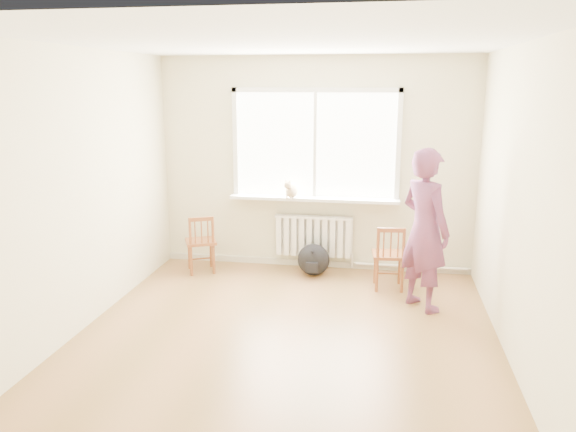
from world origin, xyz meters
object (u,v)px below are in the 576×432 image
at_px(chair_right, 389,257).
at_px(person, 425,230).
at_px(backpack, 313,260).
at_px(cat, 291,190).
at_px(chair_left, 201,244).

distance_m(chair_right, person, 0.77).
bearing_deg(backpack, chair_right, -20.19).
bearing_deg(chair_right, cat, -27.59).
relative_size(person, cat, 4.80).
bearing_deg(person, backpack, 16.16).
height_order(chair_left, cat, cat).
bearing_deg(cat, person, -15.76).
bearing_deg(person, cat, 17.02).
relative_size(cat, backpack, 0.89).
bearing_deg(chair_left, chair_right, 150.19).
height_order(chair_right, backpack, chair_right).
xyz_separation_m(chair_right, person, (0.35, -0.49, 0.48)).
distance_m(chair_left, person, 2.83).
relative_size(chair_right, person, 0.45).
relative_size(chair_right, cat, 2.14).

